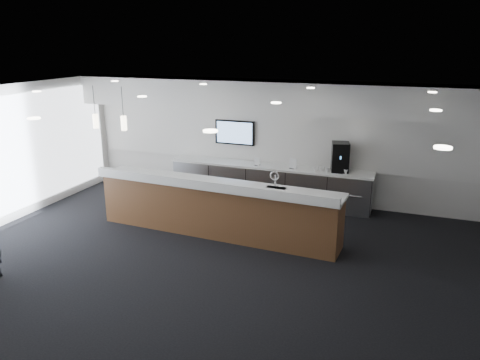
% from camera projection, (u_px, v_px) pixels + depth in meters
% --- Properties ---
extents(ground, '(10.00, 10.00, 0.00)m').
position_uv_depth(ground, '(209.00, 264.00, 8.50)').
color(ground, black).
rests_on(ground, ground).
extents(ceiling, '(10.00, 8.00, 0.02)m').
position_uv_depth(ceiling, '(206.00, 98.00, 7.63)').
color(ceiling, black).
rests_on(ceiling, back_wall).
extents(back_wall, '(10.00, 0.02, 3.00)m').
position_uv_depth(back_wall, '(274.00, 140.00, 11.65)').
color(back_wall, silver).
rests_on(back_wall, ground).
extents(soffit_bulkhead, '(10.00, 0.90, 0.70)m').
position_uv_depth(soffit_bulkhead, '(269.00, 96.00, 10.92)').
color(soffit_bulkhead, silver).
rests_on(soffit_bulkhead, back_wall).
extents(alcove_panel, '(9.80, 0.06, 1.40)m').
position_uv_depth(alcove_panel, '(273.00, 137.00, 11.60)').
color(alcove_panel, silver).
rests_on(alcove_panel, back_wall).
extents(back_credenza, '(5.06, 0.66, 0.95)m').
position_uv_depth(back_credenza, '(269.00, 184.00, 11.62)').
color(back_credenza, '#93979B').
rests_on(back_credenza, ground).
extents(wall_tv, '(1.05, 0.08, 0.62)m').
position_uv_depth(wall_tv, '(235.00, 132.00, 11.86)').
color(wall_tv, black).
rests_on(wall_tv, back_wall).
extents(pendant_left, '(0.12, 0.12, 0.30)m').
position_uv_depth(pendant_left, '(114.00, 126.00, 9.37)').
color(pendant_left, '#F8E8C1').
rests_on(pendant_left, ceiling).
extents(pendant_right, '(0.12, 0.12, 0.30)m').
position_uv_depth(pendant_right, '(85.00, 124.00, 9.61)').
color(pendant_right, '#F8E8C1').
rests_on(pendant_right, ceiling).
extents(ceiling_can_lights, '(7.00, 5.00, 0.02)m').
position_uv_depth(ceiling_can_lights, '(206.00, 99.00, 7.64)').
color(ceiling_can_lights, silver).
rests_on(ceiling_can_lights, ceiling).
extents(service_counter, '(5.27, 1.12, 1.49)m').
position_uv_depth(service_counter, '(216.00, 208.00, 9.67)').
color(service_counter, brown).
rests_on(service_counter, ground).
extents(coffee_machine, '(0.48, 0.56, 0.69)m').
position_uv_depth(coffee_machine, '(340.00, 157.00, 10.87)').
color(coffee_machine, black).
rests_on(coffee_machine, back_credenza).
extents(info_sign_left, '(0.14, 0.07, 0.19)m').
position_uv_depth(info_sign_left, '(257.00, 162.00, 11.43)').
color(info_sign_left, silver).
rests_on(info_sign_left, back_credenza).
extents(info_sign_right, '(0.18, 0.07, 0.25)m').
position_uv_depth(info_sign_right, '(293.00, 164.00, 11.14)').
color(info_sign_right, silver).
rests_on(info_sign_right, back_credenza).
extents(cup_0, '(0.11, 0.11, 0.10)m').
position_uv_depth(cup_0, '(346.00, 171.00, 10.76)').
color(cup_0, white).
rests_on(cup_0, back_credenza).
extents(cup_1, '(0.16, 0.16, 0.10)m').
position_uv_depth(cup_1, '(340.00, 171.00, 10.81)').
color(cup_1, white).
rests_on(cup_1, back_credenza).
extents(cup_2, '(0.14, 0.14, 0.10)m').
position_uv_depth(cup_2, '(333.00, 170.00, 10.85)').
color(cup_2, white).
rests_on(cup_2, back_credenza).
extents(cup_3, '(0.14, 0.14, 0.10)m').
position_uv_depth(cup_3, '(327.00, 170.00, 10.90)').
color(cup_3, white).
rests_on(cup_3, back_credenza).
extents(cup_4, '(0.15, 0.15, 0.10)m').
position_uv_depth(cup_4, '(322.00, 169.00, 10.95)').
color(cup_4, white).
rests_on(cup_4, back_credenza).
extents(cup_5, '(0.12, 0.12, 0.10)m').
position_uv_depth(cup_5, '(316.00, 168.00, 10.99)').
color(cup_5, white).
rests_on(cup_5, back_credenza).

